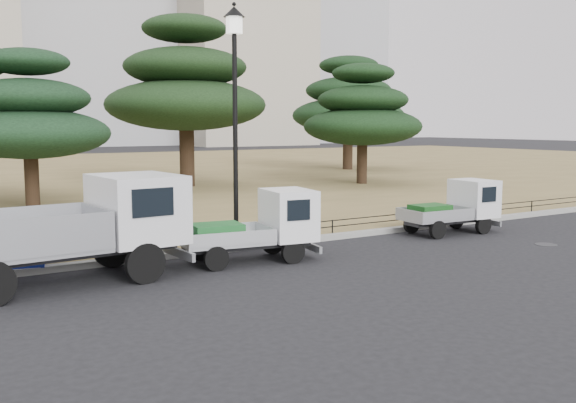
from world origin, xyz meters
TOP-DOWN VIEW (x-y plane):
  - ground at (0.00, 0.00)m, footprint 220.00×220.00m
  - lawn at (0.00, 30.60)m, footprint 120.00×56.00m
  - curb at (0.00, 2.60)m, footprint 120.00×0.25m
  - truck_large at (-5.67, 1.33)m, footprint 5.25×2.42m
  - truck_kei_front at (-1.36, 1.17)m, footprint 3.42×1.80m
  - truck_kei_rear at (5.81, 1.57)m, footprint 3.15×1.49m
  - street_lamp at (-1.09, 2.90)m, footprint 0.56×0.56m
  - pipe_fence at (0.00, 2.75)m, footprint 38.00×0.04m
  - tarp_pile at (-6.69, 3.10)m, footprint 1.60×1.31m
  - manhole at (6.50, -1.20)m, footprint 0.60×0.60m
  - pine_center_left at (-4.48, 12.97)m, footprint 5.86×5.86m
  - pine_center_right at (4.10, 18.55)m, footprint 8.17×8.17m
  - pine_east_near at (12.75, 14.99)m, footprint 6.35×6.35m
  - pine_east_far at (18.72, 24.18)m, footprint 7.90×7.90m

SIDE VIEW (x-z plane):
  - ground at x=0.00m, z-range 0.00..0.00m
  - manhole at x=6.50m, z-range 0.00..0.01m
  - lawn at x=0.00m, z-range 0.00..0.15m
  - curb at x=0.00m, z-range 0.00..0.16m
  - pipe_fence at x=0.00m, z-range 0.24..0.64m
  - tarp_pile at x=-6.69m, z-range 0.06..1.00m
  - truck_kei_rear at x=5.81m, z-range 0.00..1.61m
  - truck_kei_front at x=-1.36m, z-range 0.00..1.73m
  - truck_large at x=-5.67m, z-range 0.12..2.35m
  - pine_center_left at x=-4.48m, z-range 0.61..6.57m
  - pine_east_near at x=12.75m, z-range 0.65..7.06m
  - street_lamp at x=-1.09m, z-range 1.25..7.48m
  - pine_east_far at x=18.72m, z-range 0.76..8.70m
  - pine_center_right at x=4.10m, z-range 0.84..9.51m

